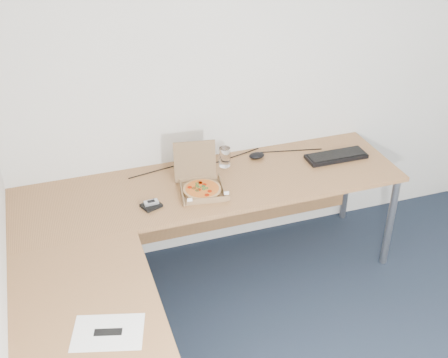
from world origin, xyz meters
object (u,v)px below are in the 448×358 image
object	(u,v)px
pizza_box	(201,186)
drinking_glass	(225,157)
desk	(179,234)
wallet	(151,206)
keyboard	(336,156)

from	to	relation	value
pizza_box	drinking_glass	distance (m)	0.35
desk	drinking_glass	world-z (taller)	drinking_glass
desk	wallet	xyz separation A→B (m)	(-0.10, 0.28, 0.04)
keyboard	wallet	distance (m)	1.35
wallet	pizza_box	bearing A→B (deg)	-8.65
wallet	drinking_glass	bearing A→B (deg)	8.55
pizza_box	keyboard	distance (m)	1.01
pizza_box	drinking_glass	world-z (taller)	pizza_box
drinking_glass	keyboard	bearing A→B (deg)	-10.96
pizza_box	keyboard	xyz separation A→B (m)	(1.00, 0.11, -0.02)
pizza_box	keyboard	size ratio (longest dim) A/B	0.74
pizza_box	keyboard	bearing A→B (deg)	15.31
pizza_box	desk	bearing A→B (deg)	-114.95
keyboard	wallet	bearing A→B (deg)	-171.99
desk	drinking_glass	size ratio (longest dim) A/B	18.72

